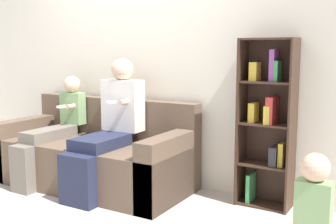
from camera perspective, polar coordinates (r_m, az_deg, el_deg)
The scene contains 7 objects.
ground_plane at distance 3.96m, azimuth -12.87°, elevation -12.08°, with size 14.00×14.00×0.00m, color #BCB2A8.
back_wall at distance 4.51m, azimuth -4.37°, elevation 7.13°, with size 10.00×0.06×2.55m.
couch at distance 4.38m, azimuth -9.98°, elevation -6.03°, with size 2.02×0.90×0.86m.
adult_seated at distance 4.07m, azimuth -8.04°, elevation -1.64°, with size 0.41×0.86×1.29m.
child_seated at distance 4.52m, azimuth -15.48°, elevation -2.28°, with size 0.27×0.87×1.09m.
toddler_standing at distance 2.95m, azimuth 19.11°, elevation -11.51°, with size 0.23×0.19×0.72m.
bookshelf at distance 3.77m, azimuth 13.36°, elevation -1.28°, with size 0.47×0.27×1.47m.
Camera 1 is at (2.58, -2.68, 1.37)m, focal length 45.00 mm.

